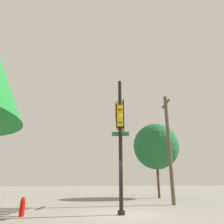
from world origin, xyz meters
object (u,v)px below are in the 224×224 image
(signal_pole_assembly, at_px, (120,121))
(tree_far, at_px, (156,146))
(utility_pole, at_px, (169,145))
(fire_hydrant, at_px, (22,207))

(signal_pole_assembly, bearing_deg, tree_far, -38.29)
(utility_pole, xyz_separation_m, fire_hydrant, (-2.71, 9.22, -3.65))
(utility_pole, bearing_deg, tree_far, -16.45)
(signal_pole_assembly, relative_size, fire_hydrant, 8.44)
(signal_pole_assembly, xyz_separation_m, fire_hydrant, (-0.87, 4.99, -4.65))
(signal_pole_assembly, height_order, utility_pole, utility_pole)
(signal_pole_assembly, xyz_separation_m, utility_pole, (1.84, -4.23, -1.00))
(signal_pole_assembly, height_order, tree_far, tree_far)
(signal_pole_assembly, distance_m, fire_hydrant, 6.88)
(utility_pole, relative_size, fire_hydrant, 9.43)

